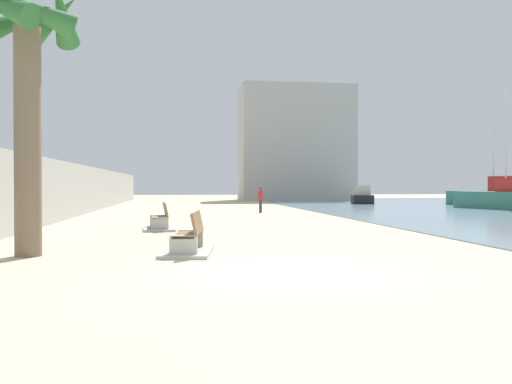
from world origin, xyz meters
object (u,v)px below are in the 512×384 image
Objects in this scene: person_walking at (260,198)px; boat_outer at (502,195)px; bench_near at (189,244)px; palm_tree at (27,59)px; bench_far at (160,223)px; boat_nearest at (362,197)px.

boat_outer is at bearing 18.36° from person_walking.
boat_outer is (23.86, 24.07, 0.64)m from bench_near.
palm_tree is at bearing 179.23° from bench_near.
palm_tree is at bearing -114.43° from person_walking.
bench_far is 30.26m from boat_outer.
palm_tree is 5.51m from bench_near.
boat_outer is at bearing -41.09° from boat_nearest.
bench_far is 12.13m from person_walking.
palm_tree is 1.06× the size of boat_nearest.
person_walking is 0.26× the size of boat_nearest.
person_walking reaches higher than bench_near.
palm_tree is 36.65m from boat_outer.
bench_far is 0.28× the size of boat_outer.
bench_near is (3.58, -0.05, -4.19)m from palm_tree.
boat_nearest is (15.46, 31.40, 0.38)m from bench_near.
bench_far is at bearing 68.33° from palm_tree.
bench_far is 29.62m from boat_nearest.
palm_tree reaches higher than boat_outer.
person_walking is (7.98, 17.56, -3.55)m from palm_tree.
palm_tree reaches higher than person_walking.
palm_tree is at bearing -111.67° from bench_far.
bench_near is 0.29× the size of boat_outer.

